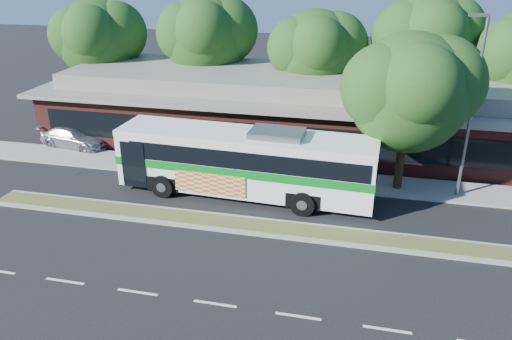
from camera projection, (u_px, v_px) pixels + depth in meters
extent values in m
plane|color=black|center=(248.00, 234.00, 22.32)|extent=(120.00, 120.00, 0.00)
cube|color=#424C20|center=(251.00, 226.00, 22.82)|extent=(26.00, 1.10, 0.15)
cube|color=gray|center=(275.00, 175.00, 28.01)|extent=(44.00, 2.60, 0.12)
cube|color=black|center=(33.00, 132.00, 34.93)|extent=(14.00, 12.00, 0.01)
cube|color=#54211A|center=(294.00, 115.00, 33.30)|extent=(32.00, 10.00, 3.20)
cube|color=slate|center=(295.00, 90.00, 32.61)|extent=(33.20, 11.20, 0.24)
cube|color=slate|center=(295.00, 80.00, 32.36)|extent=(30.00, 8.00, 1.00)
cube|color=black|center=(281.00, 139.00, 28.76)|extent=(30.00, 0.06, 1.60)
cylinder|color=slate|center=(471.00, 113.00, 23.92)|extent=(0.16, 0.16, 9.00)
cube|color=slate|center=(479.00, 15.00, 22.20)|extent=(0.90, 0.18, 0.14)
cylinder|color=black|center=(104.00, 89.00, 37.99)|extent=(0.44, 0.44, 3.99)
sphere|color=#193C14|center=(97.00, 39.00, 36.50)|extent=(5.80, 5.80, 5.80)
sphere|color=#193C14|center=(116.00, 33.00, 36.43)|extent=(4.52, 4.52, 4.52)
cylinder|color=black|center=(208.00, 91.00, 37.21)|extent=(0.44, 0.44, 4.20)
sphere|color=#193C14|center=(206.00, 37.00, 35.65)|extent=(6.00, 6.00, 6.00)
sphere|color=#193C14|center=(225.00, 30.00, 35.58)|extent=(4.68, 4.68, 4.68)
cylinder|color=black|center=(313.00, 104.00, 34.76)|extent=(0.44, 0.44, 3.78)
sphere|color=#193C14|center=(315.00, 52.00, 33.33)|extent=(5.60, 5.60, 5.60)
sphere|color=#193C14|center=(335.00, 45.00, 33.27)|extent=(4.37, 4.37, 4.37)
cylinder|color=black|center=(417.00, 102.00, 34.10)|extent=(0.44, 0.44, 4.41)
sphere|color=#193C14|center=(425.00, 41.00, 32.47)|extent=(6.20, 6.20, 6.20)
sphere|color=#193C14|center=(448.00, 33.00, 32.41)|extent=(4.84, 4.84, 4.84)
cube|color=white|center=(245.00, 161.00, 25.19)|extent=(13.12, 3.38, 2.99)
cube|color=black|center=(251.00, 151.00, 24.87)|extent=(12.08, 3.38, 0.90)
cube|color=white|center=(245.00, 136.00, 24.64)|extent=(13.14, 3.40, 0.28)
cube|color=#057519|center=(245.00, 163.00, 25.22)|extent=(13.19, 3.44, 0.41)
cube|color=black|center=(128.00, 143.00, 26.65)|extent=(0.18, 2.43, 1.85)
cube|color=black|center=(379.00, 162.00, 23.30)|extent=(0.17, 2.27, 1.20)
cube|color=#C63A5B|center=(210.00, 184.00, 24.59)|extent=(3.68, 0.23, 1.08)
cube|color=slate|center=(277.00, 134.00, 24.13)|extent=(2.68, 1.86, 0.33)
cylinder|color=black|center=(163.00, 186.00, 25.48)|extent=(1.21, 0.45, 1.19)
cylinder|color=black|center=(184.00, 166.00, 27.88)|extent=(1.21, 0.45, 1.19)
cylinder|color=black|center=(303.00, 204.00, 23.69)|extent=(1.21, 0.45, 1.19)
cylinder|color=black|center=(312.00, 181.00, 26.09)|extent=(1.21, 0.45, 1.19)
imported|color=#AEB0B6|center=(74.00, 137.00, 32.03)|extent=(4.85, 2.55, 1.34)
cylinder|color=black|center=(400.00, 159.00, 25.81)|extent=(0.44, 0.44, 3.47)
sphere|color=#193C14|center=(409.00, 93.00, 24.41)|extent=(5.93, 5.93, 5.93)
sphere|color=#193C14|center=(438.00, 83.00, 24.34)|extent=(4.62, 4.62, 4.62)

